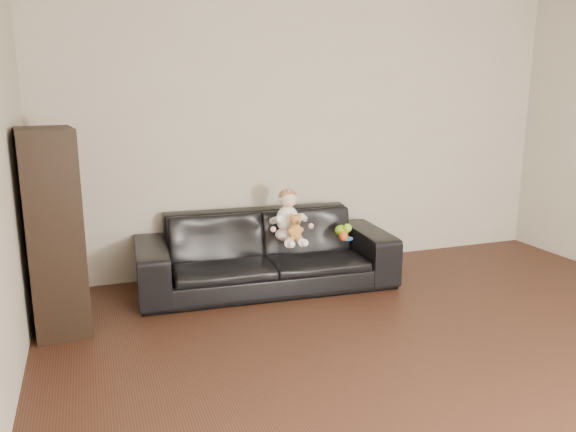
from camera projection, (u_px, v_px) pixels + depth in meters
name	position (u px, v px, depth m)	size (l,w,h in m)	color
floor	(503.00, 406.00, 3.06)	(5.50, 5.50, 0.00)	#381F14
wall_back	(314.00, 131.00, 5.30)	(5.00, 5.00, 0.00)	#B7AE9A
sofa	(266.00, 251.00, 4.84)	(2.18, 0.85, 0.64)	black
cabinet	(53.00, 232.00, 3.88)	(0.36, 0.49, 1.44)	black
shelf_item	(52.00, 186.00, 3.81)	(0.18, 0.25, 0.28)	silver
baby	(289.00, 219.00, 4.72)	(0.33, 0.40, 0.45)	#FBD4DA
teddy_bear	(295.00, 227.00, 4.61)	(0.12, 0.12, 0.21)	#B97B34
toy_green	(342.00, 231.00, 4.93)	(0.12, 0.14, 0.10)	#8DE21A
toy_rattle	(344.00, 237.00, 4.78)	(0.08, 0.08, 0.08)	#CA4917
toy_blue_disc	(347.00, 239.00, 4.83)	(0.10, 0.10, 0.01)	blue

